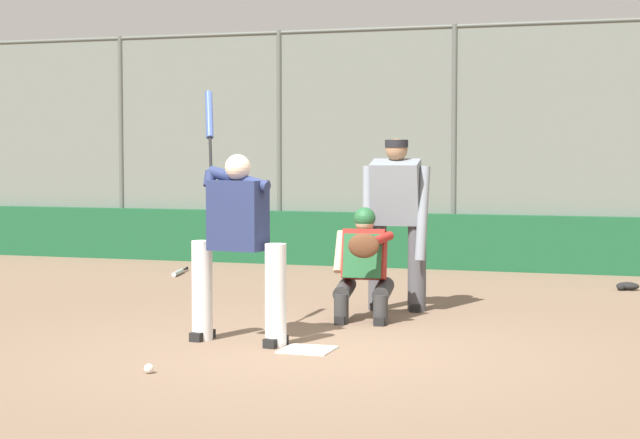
# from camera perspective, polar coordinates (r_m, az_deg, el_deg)

# --- Properties ---
(ground_plane) EXTENTS (160.00, 160.00, 0.00)m
(ground_plane) POSITION_cam_1_polar(r_m,az_deg,el_deg) (9.13, -0.67, -6.99)
(ground_plane) COLOR #7A604C
(home_plate_marker) EXTENTS (0.43, 0.43, 0.01)m
(home_plate_marker) POSITION_cam_1_polar(r_m,az_deg,el_deg) (9.13, -0.67, -6.95)
(home_plate_marker) COLOR white
(home_plate_marker) RESTS_ON ground_plane
(backstop_fence) EXTENTS (21.40, 0.08, 3.51)m
(backstop_fence) POSITION_cam_1_polar(r_m,az_deg,el_deg) (15.48, 7.17, 4.17)
(backstop_fence) COLOR #515651
(backstop_fence) RESTS_ON ground_plane
(padding_wall) EXTENTS (20.90, 0.18, 0.80)m
(padding_wall) POSITION_cam_1_polar(r_m,az_deg,el_deg) (15.43, 7.06, -1.19)
(padding_wall) COLOR #19512D
(padding_wall) RESTS_ON ground_plane
(bleachers_beyond) EXTENTS (14.93, 2.50, 1.48)m
(bleachers_beyond) POSITION_cam_1_polar(r_m,az_deg,el_deg) (18.05, 7.31, -0.23)
(bleachers_beyond) COLOR slate
(bleachers_beyond) RESTS_ON ground_plane
(batter_at_plate) EXTENTS (1.00, 0.74, 2.25)m
(batter_at_plate) POSITION_cam_1_polar(r_m,az_deg,el_deg) (9.39, -4.43, -1.12)
(batter_at_plate) COLOR silver
(batter_at_plate) RESTS_ON ground_plane
(catcher_behind_plate) EXTENTS (0.62, 0.73, 1.13)m
(catcher_behind_plate) POSITION_cam_1_polar(r_m,az_deg,el_deg) (10.59, 2.34, -2.32)
(catcher_behind_plate) COLOR #333333
(catcher_behind_plate) RESTS_ON ground_plane
(umpire_home) EXTENTS (0.74, 0.47, 1.82)m
(umpire_home) POSITION_cam_1_polar(r_m,az_deg,el_deg) (11.30, 4.10, 0.07)
(umpire_home) COLOR #4C4C51
(umpire_home) RESTS_ON ground_plane
(spare_bat_near_backstop) EXTENTS (0.23, 0.84, 0.07)m
(spare_bat_near_backstop) POSITION_cam_1_polar(r_m,az_deg,el_deg) (14.84, -7.54, -2.80)
(spare_bat_near_backstop) COLOR black
(spare_bat_near_backstop) RESTS_ON ground_plane
(fielding_glove_on_dirt) EXTENTS (0.27, 0.21, 0.10)m
(fielding_glove_on_dirt) POSITION_cam_1_polar(r_m,az_deg,el_deg) (13.58, 16.05, -3.44)
(fielding_glove_on_dirt) COLOR black
(fielding_glove_on_dirt) RESTS_ON ground_plane
(baseball_loose) EXTENTS (0.07, 0.07, 0.07)m
(baseball_loose) POSITION_cam_1_polar(r_m,az_deg,el_deg) (8.30, -9.12, -7.86)
(baseball_loose) COLOR white
(baseball_loose) RESTS_ON ground_plane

